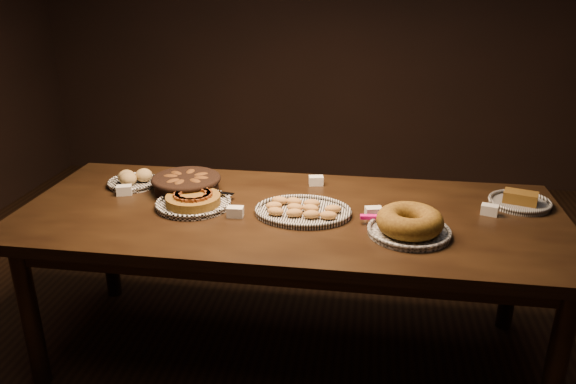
# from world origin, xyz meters

# --- Properties ---
(ground) EXTENTS (5.00, 5.00, 0.00)m
(ground) POSITION_xyz_m (0.00, 0.00, 0.00)
(ground) COLOR black
(ground) RESTS_ON ground
(buffet_table) EXTENTS (2.40, 1.00, 0.75)m
(buffet_table) POSITION_xyz_m (0.00, 0.00, 0.68)
(buffet_table) COLOR black
(buffet_table) RESTS_ON ground
(apple_tart_plate) EXTENTS (0.34, 0.34, 0.06)m
(apple_tart_plate) POSITION_xyz_m (-0.44, -0.01, 0.77)
(apple_tart_plate) COLOR white
(apple_tart_plate) RESTS_ON buffet_table
(madeleine_platter) EXTENTS (0.42, 0.34, 0.05)m
(madeleine_platter) POSITION_xyz_m (0.06, -0.03, 0.77)
(madeleine_platter) COLOR black
(madeleine_platter) RESTS_ON buffet_table
(bundt_cake_plate) EXTENTS (0.37, 0.34, 0.10)m
(bundt_cake_plate) POSITION_xyz_m (0.51, -0.16, 0.79)
(bundt_cake_plate) COLOR black
(bundt_cake_plate) RESTS_ON buffet_table
(croissant_basket) EXTENTS (0.33, 0.33, 0.08)m
(croissant_basket) POSITION_xyz_m (-0.52, 0.16, 0.80)
(croissant_basket) COLOR black
(croissant_basket) RESTS_ON buffet_table
(bread_roll_plate) EXTENTS (0.25, 0.25, 0.08)m
(bread_roll_plate) POSITION_xyz_m (-0.81, 0.20, 0.78)
(bread_roll_plate) COLOR white
(bread_roll_plate) RESTS_ON buffet_table
(loaf_plate) EXTENTS (0.28, 0.28, 0.06)m
(loaf_plate) POSITION_xyz_m (1.02, 0.22, 0.77)
(loaf_plate) COLOR black
(loaf_plate) RESTS_ON buffet_table
(tent_cards) EXTENTS (1.75, 0.49, 0.04)m
(tent_cards) POSITION_xyz_m (0.06, 0.08, 0.77)
(tent_cards) COLOR white
(tent_cards) RESTS_ON buffet_table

